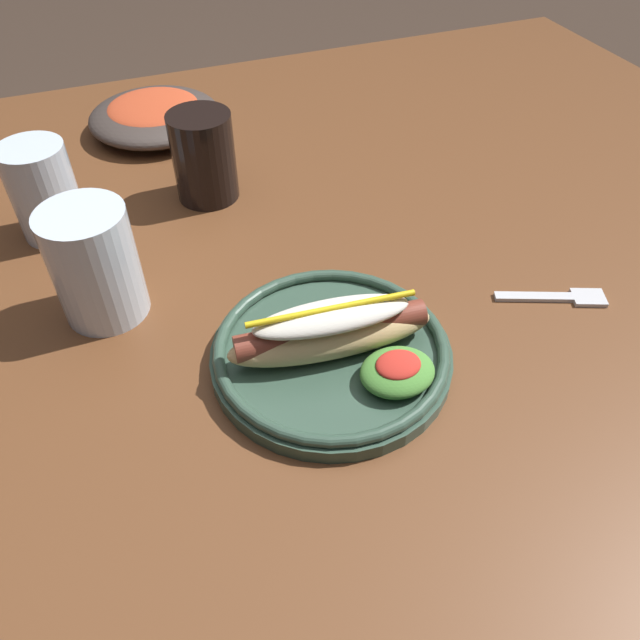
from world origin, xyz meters
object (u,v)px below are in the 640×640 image
at_px(soda_cup, 204,157).
at_px(hot_dog_plate, 335,347).
at_px(fork, 560,297).
at_px(extra_cup, 44,192).
at_px(water_cup, 95,264).
at_px(side_bowl, 155,115).

bearing_deg(soda_cup, hot_dog_plate, -82.85).
xyz_separation_m(fork, extra_cup, (-0.50, 0.33, 0.06)).
height_order(fork, water_cup, water_cup).
relative_size(fork, extra_cup, 1.02).
bearing_deg(hot_dog_plate, fork, -0.64).
bearing_deg(side_bowl, water_cup, -107.74).
bearing_deg(hot_dog_plate, soda_cup, 97.15).
distance_m(hot_dog_plate, soda_cup, 0.34).
relative_size(hot_dog_plate, fork, 2.00).
relative_size(hot_dog_plate, water_cup, 1.91).
bearing_deg(extra_cup, water_cup, -76.36).
height_order(fork, soda_cup, soda_cup).
bearing_deg(water_cup, soda_cup, 49.11).
bearing_deg(soda_cup, water_cup, -130.89).
bearing_deg(side_bowl, extra_cup, -126.65).
bearing_deg(soda_cup, side_bowl, 98.34).
height_order(fork, side_bowl, side_bowl).
bearing_deg(hot_dog_plate, side_bowl, 97.60).
bearing_deg(extra_cup, fork, -33.20).
height_order(water_cup, extra_cup, water_cup).
relative_size(water_cup, extra_cup, 1.07).
bearing_deg(fork, water_cup, -176.99).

